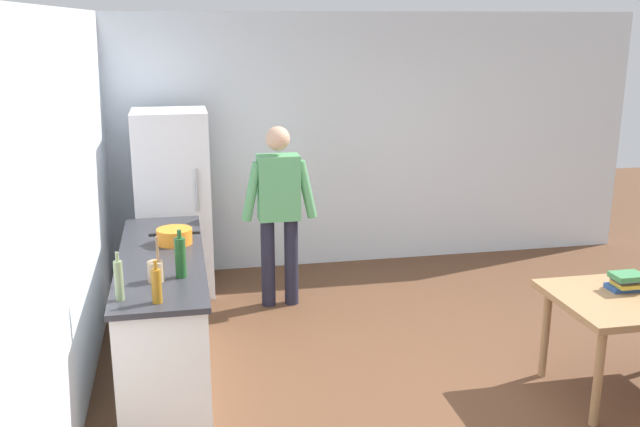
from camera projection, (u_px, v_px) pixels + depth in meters
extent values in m
plane|color=brown|center=(445.00, 389.00, 5.26)|extent=(14.00, 14.00, 0.00)
cube|color=silver|center=(350.00, 141.00, 7.75)|extent=(6.40, 0.12, 2.70)
cube|color=silver|center=(60.00, 224.00, 4.61)|extent=(0.12, 5.60, 2.70)
cube|color=white|center=(164.00, 313.00, 5.53)|extent=(0.60, 2.12, 0.86)
cube|color=#2D2D33|center=(161.00, 258.00, 5.41)|extent=(0.64, 2.20, 0.04)
cube|color=white|center=(174.00, 203.00, 6.94)|extent=(0.70, 0.64, 1.80)
cylinder|color=#B2B2B7|center=(197.00, 190.00, 6.61)|extent=(0.02, 0.02, 0.40)
cylinder|color=#1E1E2D|center=(268.00, 263.00, 6.70)|extent=(0.13, 0.13, 0.84)
cylinder|color=#1E1E2D|center=(291.00, 261.00, 6.74)|extent=(0.13, 0.13, 0.84)
cube|color=#519960|center=(279.00, 187.00, 6.53)|extent=(0.38, 0.22, 0.60)
sphere|color=tan|center=(278.00, 138.00, 6.42)|extent=(0.22, 0.22, 0.22)
cylinder|color=#519960|center=(252.00, 192.00, 6.45)|extent=(0.20, 0.09, 0.55)
cylinder|color=#519960|center=(306.00, 189.00, 6.55)|extent=(0.20, 0.09, 0.55)
cylinder|color=#9E754C|center=(598.00, 377.00, 4.71)|extent=(0.06, 0.06, 0.70)
cylinder|color=#9E754C|center=(545.00, 333.00, 5.37)|extent=(0.06, 0.06, 0.70)
cylinder|color=orange|center=(175.00, 236.00, 5.68)|extent=(0.28, 0.28, 0.12)
cube|color=black|center=(152.00, 235.00, 5.65)|extent=(0.06, 0.03, 0.02)
cube|color=black|center=(196.00, 232.00, 5.71)|extent=(0.06, 0.03, 0.02)
cylinder|color=tan|center=(156.00, 271.00, 4.86)|extent=(0.11, 0.11, 0.14)
cylinder|color=olive|center=(158.00, 251.00, 4.83)|extent=(0.02, 0.05, 0.22)
cylinder|color=olive|center=(157.00, 252.00, 4.82)|extent=(0.02, 0.04, 0.22)
cylinder|color=gray|center=(119.00, 281.00, 4.52)|extent=(0.06, 0.06, 0.26)
cylinder|color=gray|center=(117.00, 257.00, 4.48)|extent=(0.02, 0.02, 0.06)
cylinder|color=#1E5123|center=(180.00, 258.00, 4.92)|extent=(0.08, 0.08, 0.28)
cylinder|color=#1E5123|center=(179.00, 234.00, 4.88)|extent=(0.03, 0.03, 0.06)
cylinder|color=#996619|center=(157.00, 286.00, 4.48)|extent=(0.06, 0.06, 0.22)
cylinder|color=#996619|center=(155.00, 265.00, 4.44)|extent=(0.03, 0.03, 0.06)
cube|color=#284C8E|center=(625.00, 287.00, 5.14)|extent=(0.24, 0.15, 0.03)
cube|color=gold|center=(629.00, 284.00, 5.11)|extent=(0.21, 0.16, 0.03)
cube|color=#753D7F|center=(628.00, 279.00, 5.13)|extent=(0.21, 0.15, 0.03)
cube|color=#387A47|center=(628.00, 276.00, 5.09)|extent=(0.22, 0.17, 0.04)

